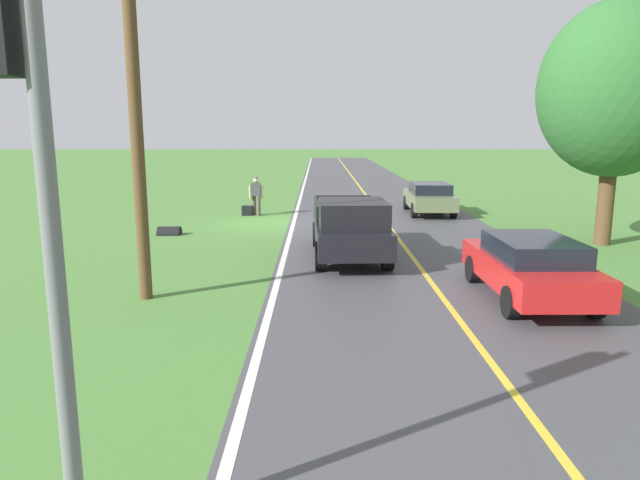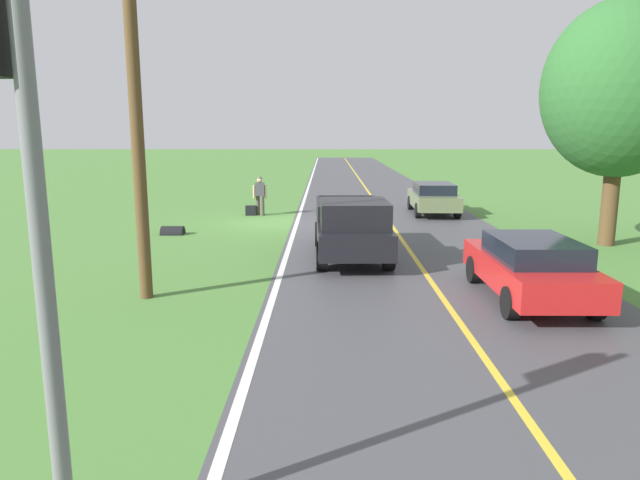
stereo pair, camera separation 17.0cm
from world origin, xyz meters
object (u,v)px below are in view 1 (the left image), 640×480
(pickup_truck_passing, at_px, (350,226))
(traffic_light_mast, at_px, (24,149))
(sedan_near_oncoming, at_px, (429,197))
(hitchhiker_walking, at_px, (256,194))
(tree_far_side_near, at_px, (616,90))
(utility_pole_roadside, at_px, (137,133))
(sedan_mid_oncoming, at_px, (530,266))
(suitcase_carried, at_px, (247,211))

(pickup_truck_passing, relative_size, traffic_light_mast, 1.05)
(traffic_light_mast, height_order, sedan_near_oncoming, traffic_light_mast)
(hitchhiker_walking, bearing_deg, tree_far_side_near, 151.28)
(hitchhiker_walking, xyz_separation_m, utility_pole_roadside, (1.10, 12.90, 2.67))
(pickup_truck_passing, xyz_separation_m, utility_pole_roadside, (4.80, 4.06, 2.68))
(hitchhiker_walking, height_order, sedan_mid_oncoming, hitchhiker_walking)
(pickup_truck_passing, xyz_separation_m, sedan_near_oncoming, (-4.13, -9.38, -0.21))
(traffic_light_mast, distance_m, sedan_mid_oncoming, 10.83)
(hitchhiker_walking, relative_size, sedan_mid_oncoming, 0.40)
(tree_far_side_near, distance_m, utility_pole_roadside, 14.76)
(hitchhiker_walking, xyz_separation_m, tree_far_side_near, (-12.23, 6.70, 4.01))
(traffic_light_mast, bearing_deg, suitcase_carried, -87.50)
(suitcase_carried, bearing_deg, hitchhiker_walking, 100.86)
(hitchhiker_walking, height_order, traffic_light_mast, traffic_light_mast)
(tree_far_side_near, bearing_deg, pickup_truck_passing, 14.10)
(hitchhiker_walking, height_order, utility_pole_roadside, utility_pole_roadside)
(hitchhiker_walking, xyz_separation_m, traffic_light_mast, (-0.48, 20.73, 2.57))
(hitchhiker_walking, relative_size, tree_far_side_near, 0.22)
(tree_far_side_near, height_order, sedan_near_oncoming, tree_far_side_near)
(traffic_light_mast, distance_m, utility_pole_roadside, 7.99)
(hitchhiker_walking, xyz_separation_m, sedan_mid_oncoming, (-7.48, 12.95, -0.23))
(suitcase_carried, bearing_deg, traffic_light_mast, 0.21)
(pickup_truck_passing, distance_m, sedan_near_oncoming, 10.25)
(hitchhiker_walking, relative_size, pickup_truck_passing, 0.32)
(sedan_mid_oncoming, height_order, utility_pole_roadside, utility_pole_roadside)
(sedan_near_oncoming, bearing_deg, utility_pole_roadside, 56.38)
(suitcase_carried, distance_m, pickup_truck_passing, 9.69)
(sedan_mid_oncoming, distance_m, utility_pole_roadside, 9.06)
(sedan_near_oncoming, xyz_separation_m, utility_pole_roadside, (8.93, 13.44, 2.90))
(suitcase_carried, xyz_separation_m, sedan_mid_oncoming, (-7.90, 12.85, 0.53))
(suitcase_carried, bearing_deg, tree_far_side_near, 60.13)
(tree_far_side_near, height_order, sedan_mid_oncoming, tree_far_side_near)
(sedan_near_oncoming, relative_size, utility_pole_roadside, 0.61)
(traffic_light_mast, height_order, sedan_mid_oncoming, traffic_light_mast)
(utility_pole_roadside, bearing_deg, traffic_light_mast, 101.43)
(suitcase_carried, height_order, traffic_light_mast, traffic_light_mast)
(pickup_truck_passing, relative_size, sedan_mid_oncoming, 1.24)
(hitchhiker_walking, relative_size, traffic_light_mast, 0.34)
(suitcase_carried, height_order, tree_far_side_near, tree_far_side_near)
(pickup_truck_passing, xyz_separation_m, sedan_mid_oncoming, (-3.78, 4.11, -0.21))
(sedan_near_oncoming, distance_m, utility_pole_roadside, 16.39)
(hitchhiker_walking, bearing_deg, traffic_light_mast, 91.34)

